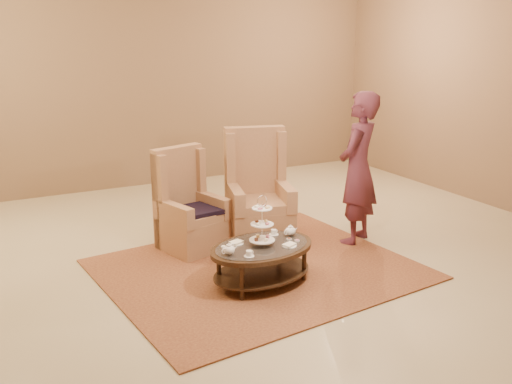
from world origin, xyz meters
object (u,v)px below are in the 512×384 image
armchair_left (188,215)px  armchair_right (258,203)px  person (358,169)px  tea_table (262,252)px

armchair_left → armchair_right: 0.86m
armchair_left → armchair_right: bearing=-22.5°
armchair_left → person: bearing=-37.1°
armchair_right → person: (0.99, -0.61, 0.45)m
armchair_left → armchair_right: armchair_right is taller
armchair_right → armchair_left: bearing=-171.1°
armchair_right → tea_table: bearing=-100.2°
tea_table → armchair_left: bearing=94.5°
armchair_left → tea_table: bearing=-92.8°
tea_table → armchair_right: armchair_right is taller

